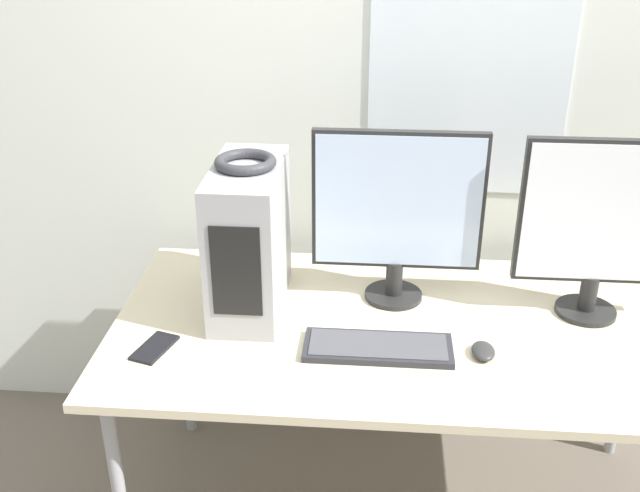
{
  "coord_description": "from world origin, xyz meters",
  "views": [
    {
      "loc": [
        -0.11,
        -1.51,
        2.0
      ],
      "look_at": [
        -0.27,
        0.47,
        1.03
      ],
      "focal_mm": 42.0,
      "sensor_mm": 36.0,
      "label": 1
    }
  ],
  "objects_px": {
    "monitor_main": "(397,211)",
    "monitor_right_near": "(601,224)",
    "cell_phone": "(154,348)",
    "headphones": "(245,162)",
    "keyboard": "(378,347)",
    "pc_tower": "(249,239)",
    "mouse": "(483,351)"
  },
  "relations": [
    {
      "from": "monitor_main",
      "to": "monitor_right_near",
      "type": "xyz_separation_m",
      "value": [
        0.6,
        -0.05,
        0.0
      ]
    },
    {
      "from": "cell_phone",
      "to": "headphones",
      "type": "bearing_deg",
      "value": 66.2
    },
    {
      "from": "monitor_main",
      "to": "keyboard",
      "type": "distance_m",
      "value": 0.44
    },
    {
      "from": "pc_tower",
      "to": "monitor_right_near",
      "type": "height_order",
      "value": "monitor_right_near"
    },
    {
      "from": "headphones",
      "to": "mouse",
      "type": "xyz_separation_m",
      "value": [
        0.71,
        -0.23,
        -0.47
      ]
    },
    {
      "from": "monitor_right_near",
      "to": "keyboard",
      "type": "xyz_separation_m",
      "value": [
        -0.65,
        -0.27,
        -0.3
      ]
    },
    {
      "from": "headphones",
      "to": "keyboard",
      "type": "distance_m",
      "value": 0.67
    },
    {
      "from": "monitor_main",
      "to": "cell_phone",
      "type": "relative_size",
      "value": 3.33
    },
    {
      "from": "keyboard",
      "to": "mouse",
      "type": "relative_size",
      "value": 4.39
    },
    {
      "from": "keyboard",
      "to": "mouse",
      "type": "bearing_deg",
      "value": 0.09
    },
    {
      "from": "headphones",
      "to": "keyboard",
      "type": "height_order",
      "value": "headphones"
    },
    {
      "from": "monitor_main",
      "to": "monitor_right_near",
      "type": "bearing_deg",
      "value": -4.71
    },
    {
      "from": "headphones",
      "to": "mouse",
      "type": "distance_m",
      "value": 0.88
    },
    {
      "from": "headphones",
      "to": "keyboard",
      "type": "relative_size",
      "value": 0.43
    },
    {
      "from": "monitor_main",
      "to": "monitor_right_near",
      "type": "relative_size",
      "value": 0.99
    },
    {
      "from": "cell_phone",
      "to": "monitor_right_near",
      "type": "bearing_deg",
      "value": 30.36
    },
    {
      "from": "pc_tower",
      "to": "monitor_main",
      "type": "relative_size",
      "value": 0.83
    },
    {
      "from": "monitor_main",
      "to": "mouse",
      "type": "distance_m",
      "value": 0.5
    },
    {
      "from": "monitor_right_near",
      "to": "mouse",
      "type": "bearing_deg",
      "value": -142.86
    },
    {
      "from": "keyboard",
      "to": "cell_phone",
      "type": "xyz_separation_m",
      "value": [
        -0.65,
        -0.05,
        -0.01
      ]
    },
    {
      "from": "mouse",
      "to": "headphones",
      "type": "bearing_deg",
      "value": 161.73
    },
    {
      "from": "mouse",
      "to": "keyboard",
      "type": "bearing_deg",
      "value": -179.91
    },
    {
      "from": "cell_phone",
      "to": "monitor_main",
      "type": "bearing_deg",
      "value": 44.3
    },
    {
      "from": "monitor_right_near",
      "to": "mouse",
      "type": "height_order",
      "value": "monitor_right_near"
    },
    {
      "from": "headphones",
      "to": "keyboard",
      "type": "bearing_deg",
      "value": -29.9
    },
    {
      "from": "pc_tower",
      "to": "monitor_main",
      "type": "distance_m",
      "value": 0.47
    },
    {
      "from": "monitor_main",
      "to": "mouse",
      "type": "height_order",
      "value": "monitor_main"
    },
    {
      "from": "pc_tower",
      "to": "monitor_right_near",
      "type": "xyz_separation_m",
      "value": [
        1.06,
        0.03,
        0.08
      ]
    },
    {
      "from": "keyboard",
      "to": "cell_phone",
      "type": "distance_m",
      "value": 0.65
    },
    {
      "from": "monitor_right_near",
      "to": "headphones",
      "type": "bearing_deg",
      "value": -178.35
    },
    {
      "from": "mouse",
      "to": "cell_phone",
      "type": "xyz_separation_m",
      "value": [
        -0.95,
        -0.05,
        -0.01
      ]
    },
    {
      "from": "pc_tower",
      "to": "mouse",
      "type": "relative_size",
      "value": 4.77
    }
  ]
}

